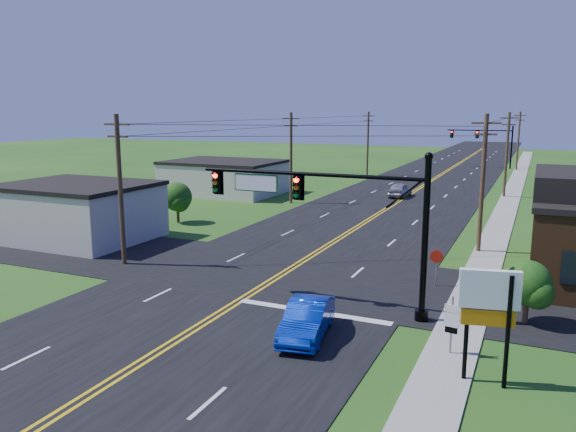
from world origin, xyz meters
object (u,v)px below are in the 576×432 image
at_px(signal_mast_main, 328,209).
at_px(stop_sign, 436,260).
at_px(signal_mast_far, 483,139).
at_px(route_sign, 452,321).
at_px(blue_car, 307,320).

height_order(signal_mast_main, stop_sign, signal_mast_main).
bearing_deg(signal_mast_far, route_sign, -85.39).
bearing_deg(signal_mast_main, stop_sign, 51.81).
bearing_deg(stop_sign, blue_car, -118.46).
bearing_deg(route_sign, signal_mast_main, 162.22).
bearing_deg(signal_mast_main, signal_mast_far, 89.92).
distance_m(signal_mast_far, stop_sign, 66.90).
distance_m(signal_mast_far, blue_car, 75.84).
xyz_separation_m(signal_mast_main, blue_car, (0.51, -3.75, -4.01)).
xyz_separation_m(signal_mast_main, signal_mast_far, (0.10, 72.00, -0.20)).
bearing_deg(route_sign, blue_car, -164.51).
xyz_separation_m(blue_car, route_sign, (5.64, 0.65, 0.61)).
height_order(signal_mast_main, blue_car, signal_mast_main).
bearing_deg(blue_car, signal_mast_far, 80.46).
height_order(route_sign, stop_sign, route_sign).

